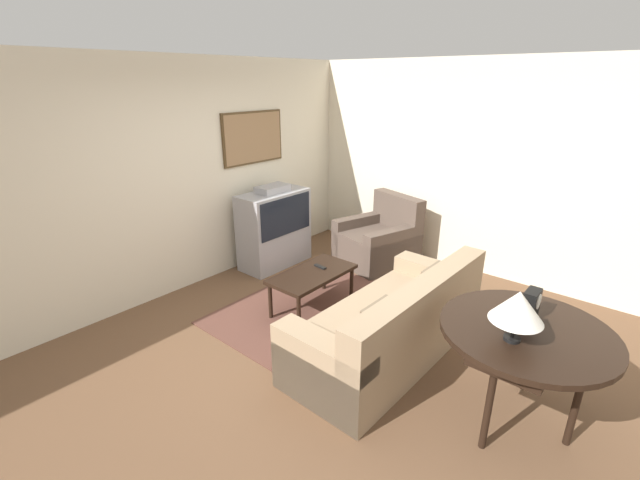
% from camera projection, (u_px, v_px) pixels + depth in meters
% --- Properties ---
extents(ground_plane, '(12.00, 12.00, 0.00)m').
position_uv_depth(ground_plane, '(325.00, 342.00, 4.24)').
color(ground_plane, brown).
extents(wall_back, '(12.00, 0.10, 2.70)m').
position_uv_depth(wall_back, '(188.00, 177.00, 5.06)').
color(wall_back, beige).
rests_on(wall_back, ground_plane).
extents(wall_right, '(0.06, 12.00, 2.70)m').
position_uv_depth(wall_right, '(453.00, 167.00, 5.63)').
color(wall_right, beige).
rests_on(wall_right, ground_plane).
extents(area_rug, '(2.09, 1.44, 0.01)m').
position_uv_depth(area_rug, '(307.00, 307.00, 4.86)').
color(area_rug, brown).
rests_on(area_rug, ground_plane).
extents(tv, '(0.99, 0.48, 1.12)m').
position_uv_depth(tv, '(274.00, 228.00, 5.83)').
color(tv, '#9E9EA3').
rests_on(tv, ground_plane).
extents(couch, '(2.10, 0.93, 0.84)m').
position_uv_depth(couch, '(392.00, 326.00, 3.94)').
color(couch, '#9E8466').
rests_on(couch, ground_plane).
extents(armchair, '(1.14, 1.09, 0.93)m').
position_uv_depth(armchair, '(379.00, 242.00, 5.97)').
color(armchair, brown).
rests_on(armchair, ground_plane).
extents(coffee_table, '(0.99, 0.51, 0.45)m').
position_uv_depth(coffee_table, '(312.00, 277.00, 4.70)').
color(coffee_table, black).
rests_on(coffee_table, ground_plane).
extents(console_table, '(1.20, 1.20, 0.79)m').
position_uv_depth(console_table, '(527.00, 337.00, 3.04)').
color(console_table, black).
rests_on(console_table, ground_plane).
extents(table_lamp, '(0.35, 0.35, 0.37)m').
position_uv_depth(table_lamp, '(518.00, 307.00, 2.80)').
color(table_lamp, black).
rests_on(table_lamp, console_table).
extents(mantel_clock, '(0.17, 0.10, 0.23)m').
position_uv_depth(mantel_clock, '(531.00, 304.00, 3.11)').
color(mantel_clock, black).
rests_on(mantel_clock, console_table).
extents(remote, '(0.06, 0.16, 0.02)m').
position_uv_depth(remote, '(320.00, 267.00, 4.80)').
color(remote, black).
rests_on(remote, coffee_table).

